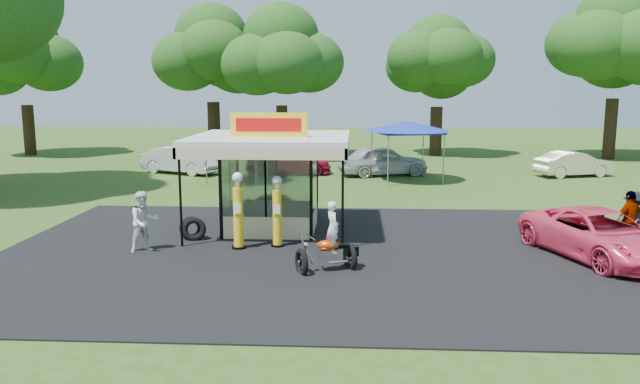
{
  "coord_description": "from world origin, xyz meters",
  "views": [
    {
      "loc": [
        0.89,
        -16.53,
        5.09
      ],
      "look_at": [
        -0.24,
        4.0,
        1.57
      ],
      "focal_mm": 35.0,
      "sensor_mm": 36.0,
      "label": 1
    }
  ],
  "objects_px": {
    "bg_car_e": "(574,164)",
    "gas_pump_left": "(238,213)",
    "spectator_east_a": "(633,219)",
    "spectator_west": "(144,222)",
    "pink_sedan": "(600,235)",
    "bg_car_a": "(181,160)",
    "gas_pump_right": "(277,213)",
    "motorcycle": "(330,243)",
    "gas_station_kiosk": "(272,181)",
    "bg_car_c": "(383,161)",
    "tent_east": "(407,127)",
    "spectator_east_b": "(630,220)",
    "bg_car_b": "(288,162)",
    "kiosk_car": "(279,205)",
    "tent_west": "(237,134)"
  },
  "relations": [
    {
      "from": "bg_car_c",
      "to": "kiosk_car",
      "type": "bearing_deg",
      "value": 143.24
    },
    {
      "from": "gas_station_kiosk",
      "to": "pink_sedan",
      "type": "height_order",
      "value": "gas_station_kiosk"
    },
    {
      "from": "gas_pump_right",
      "to": "spectator_east_a",
      "type": "relative_size",
      "value": 1.3
    },
    {
      "from": "motorcycle",
      "to": "kiosk_car",
      "type": "bearing_deg",
      "value": 83.7
    },
    {
      "from": "spectator_west",
      "to": "tent_west",
      "type": "bearing_deg",
      "value": 49.21
    },
    {
      "from": "gas_pump_right",
      "to": "bg_car_a",
      "type": "xyz_separation_m",
      "value": [
        -7.68,
        16.5,
        -0.31
      ]
    },
    {
      "from": "bg_car_c",
      "to": "gas_pump_left",
      "type": "bearing_deg",
      "value": 146.86
    },
    {
      "from": "spectator_east_b",
      "to": "tent_east",
      "type": "xyz_separation_m",
      "value": [
        -5.87,
        13.85,
        2.0
      ]
    },
    {
      "from": "spectator_east_a",
      "to": "spectator_east_b",
      "type": "bearing_deg",
      "value": 36.97
    },
    {
      "from": "gas_station_kiosk",
      "to": "tent_west",
      "type": "bearing_deg",
      "value": 106.5
    },
    {
      "from": "spectator_west",
      "to": "bg_car_b",
      "type": "distance_m",
      "value": 17.52
    },
    {
      "from": "pink_sedan",
      "to": "bg_car_e",
      "type": "xyz_separation_m",
      "value": [
        5.13,
        17.32,
        -0.02
      ]
    },
    {
      "from": "gas_pump_right",
      "to": "bg_car_a",
      "type": "height_order",
      "value": "gas_pump_right"
    },
    {
      "from": "spectator_east_a",
      "to": "motorcycle",
      "type": "bearing_deg",
      "value": 4.04
    },
    {
      "from": "spectator_west",
      "to": "motorcycle",
      "type": "bearing_deg",
      "value": -56.42
    },
    {
      "from": "bg_car_e",
      "to": "gas_pump_left",
      "type": "bearing_deg",
      "value": 119.3
    },
    {
      "from": "gas_pump_right",
      "to": "bg_car_a",
      "type": "distance_m",
      "value": 18.21
    },
    {
      "from": "gas_pump_left",
      "to": "gas_pump_right",
      "type": "xyz_separation_m",
      "value": [
        1.18,
        0.32,
        -0.07
      ]
    },
    {
      "from": "spectator_east_a",
      "to": "spectator_east_b",
      "type": "xyz_separation_m",
      "value": [
        -0.22,
        -0.29,
        0.04
      ]
    },
    {
      "from": "motorcycle",
      "to": "bg_car_e",
      "type": "relative_size",
      "value": 0.47
    },
    {
      "from": "gas_station_kiosk",
      "to": "pink_sedan",
      "type": "xyz_separation_m",
      "value": [
        10.17,
        -3.15,
        -1.05
      ]
    },
    {
      "from": "gas_pump_right",
      "to": "spectator_east_a",
      "type": "bearing_deg",
      "value": 3.96
    },
    {
      "from": "tent_west",
      "to": "bg_car_c",
      "type": "bearing_deg",
      "value": 20.01
    },
    {
      "from": "bg_car_b",
      "to": "bg_car_e",
      "type": "relative_size",
      "value": 1.15
    },
    {
      "from": "kiosk_car",
      "to": "spectator_east_a",
      "type": "xyz_separation_m",
      "value": [
        11.8,
        -3.77,
        0.41
      ]
    },
    {
      "from": "motorcycle",
      "to": "pink_sedan",
      "type": "relative_size",
      "value": 0.39
    },
    {
      "from": "spectator_west",
      "to": "tent_east",
      "type": "bearing_deg",
      "value": 18.75
    },
    {
      "from": "pink_sedan",
      "to": "bg_car_a",
      "type": "distance_m",
      "value": 24.52
    },
    {
      "from": "spectator_east_a",
      "to": "spectator_west",
      "type": "bearing_deg",
      "value": -9.22
    },
    {
      "from": "gas_pump_left",
      "to": "motorcycle",
      "type": "xyz_separation_m",
      "value": [
        2.96,
        -2.17,
        -0.38
      ]
    },
    {
      "from": "spectator_east_b",
      "to": "bg_car_e",
      "type": "xyz_separation_m",
      "value": [
        3.72,
        16.02,
        -0.21
      ]
    },
    {
      "from": "tent_west",
      "to": "kiosk_car",
      "type": "bearing_deg",
      "value": -69.73
    },
    {
      "from": "gas_station_kiosk",
      "to": "bg_car_c",
      "type": "height_order",
      "value": "gas_station_kiosk"
    },
    {
      "from": "tent_west",
      "to": "tent_east",
      "type": "distance_m",
      "value": 9.05
    },
    {
      "from": "motorcycle",
      "to": "tent_west",
      "type": "height_order",
      "value": "tent_west"
    },
    {
      "from": "pink_sedan",
      "to": "spectator_east_a",
      "type": "xyz_separation_m",
      "value": [
        1.63,
        1.59,
        0.16
      ]
    },
    {
      "from": "spectator_west",
      "to": "bg_car_a",
      "type": "relative_size",
      "value": 0.39
    },
    {
      "from": "bg_car_b",
      "to": "spectator_east_a",
      "type": "bearing_deg",
      "value": -146.68
    },
    {
      "from": "pink_sedan",
      "to": "gas_station_kiosk",
      "type": "bearing_deg",
      "value": 143.7
    },
    {
      "from": "spectator_west",
      "to": "gas_pump_left",
      "type": "bearing_deg",
      "value": -31.13
    },
    {
      "from": "pink_sedan",
      "to": "bg_car_a",
      "type": "bearing_deg",
      "value": 116.02
    },
    {
      "from": "bg_car_a",
      "to": "bg_car_b",
      "type": "relative_size",
      "value": 0.97
    },
    {
      "from": "spectator_east_a",
      "to": "bg_car_c",
      "type": "bearing_deg",
      "value": -79.95
    },
    {
      "from": "spectator_east_a",
      "to": "gas_pump_right",
      "type": "bearing_deg",
      "value": -10.99
    },
    {
      "from": "spectator_east_a",
      "to": "bg_car_c",
      "type": "xyz_separation_m",
      "value": [
        -7.25,
        15.55,
        -0.03
      ]
    },
    {
      "from": "spectator_east_a",
      "to": "bg_car_b",
      "type": "bearing_deg",
      "value": -66.08
    },
    {
      "from": "pink_sedan",
      "to": "gas_pump_left",
      "type": "bearing_deg",
      "value": 158.39
    },
    {
      "from": "motorcycle",
      "to": "spectator_east_b",
      "type": "bearing_deg",
      "value": -6.25
    },
    {
      "from": "bg_car_e",
      "to": "tent_east",
      "type": "height_order",
      "value": "tent_east"
    },
    {
      "from": "bg_car_e",
      "to": "tent_east",
      "type": "relative_size",
      "value": 0.94
    }
  ]
}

